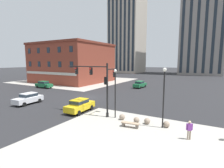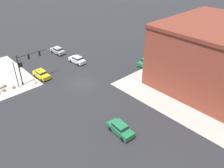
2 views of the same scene
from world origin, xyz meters
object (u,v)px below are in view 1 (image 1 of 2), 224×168
object	(u,v)px
bollard_sphere_curb_b	(136,120)
pedestrian_near_bench	(189,129)
bench_near_signal	(130,124)
car_main_southbound_far	(44,84)
traffic_signal_main	(100,81)
car_main_southbound_near	(28,98)
bollard_sphere_curb_d	(166,124)
car_cross_eastbound	(140,84)
bollard_sphere_curb_c	(147,121)
street_lamp_corner_near	(115,88)
bollard_sphere_curb_a	(122,117)
car_main_northbound_near	(80,105)
street_lamp_mid_sidewalk	(164,91)

from	to	relation	value
bollard_sphere_curb_b	pedestrian_near_bench	xyz separation A→B (m)	(5.28, -1.47, 0.62)
bench_near_signal	car_main_southbound_far	size ratio (longest dim) A/B	0.42
traffic_signal_main	car_main_southbound_near	world-z (taller)	traffic_signal_main
bollard_sphere_curb_d	car_main_southbound_near	distance (m)	20.59
bench_near_signal	car_cross_eastbound	distance (m)	26.05
bollard_sphere_curb_c	street_lamp_corner_near	distance (m)	5.03
bollard_sphere_curb_a	car_cross_eastbound	bearing A→B (deg)	106.06
bollard_sphere_curb_d	car_main_southbound_far	world-z (taller)	car_main_southbound_far
bench_near_signal	street_lamp_corner_near	distance (m)	4.56
street_lamp_corner_near	traffic_signal_main	bearing A→B (deg)	-179.45
bollard_sphere_curb_a	bollard_sphere_curb_b	size ratio (longest dim) A/B	1.00
street_lamp_corner_near	bench_near_signal	bearing A→B (deg)	-33.85
bollard_sphere_curb_b	pedestrian_near_bench	bearing A→B (deg)	-15.58
car_main_southbound_far	car_cross_eastbound	bearing A→B (deg)	30.84
bollard_sphere_curb_b	bench_near_signal	world-z (taller)	bollard_sphere_curb_b
traffic_signal_main	car_main_northbound_near	distance (m)	4.47
bollard_sphere_curb_c	bench_near_signal	xyz separation A→B (m)	(-1.17, -1.71, 0.01)
bollard_sphere_curb_a	bollard_sphere_curb_d	bearing A→B (deg)	1.99
bollard_sphere_curb_b	car_main_southbound_far	world-z (taller)	car_main_southbound_far
traffic_signal_main	bench_near_signal	world-z (taller)	traffic_signal_main
street_lamp_corner_near	car_cross_eastbound	size ratio (longest dim) A/B	1.25
pedestrian_near_bench	car_cross_eastbound	size ratio (longest dim) A/B	0.36
bench_near_signal	car_main_northbound_near	size ratio (longest dim) A/B	0.41
car_main_southbound_far	street_lamp_corner_near	bearing A→B (deg)	-22.47
car_main_southbound_far	car_cross_eastbound	distance (m)	23.65
bollard_sphere_curb_b	street_lamp_mid_sidewalk	distance (m)	4.33
street_lamp_corner_near	car_cross_eastbound	bearing A→B (deg)	103.85
traffic_signal_main	pedestrian_near_bench	size ratio (longest dim) A/B	3.87
street_lamp_corner_near	car_main_northbound_near	bearing A→B (deg)	-177.24
bench_near_signal	car_cross_eastbound	world-z (taller)	car_cross_eastbound
bollard_sphere_curb_c	car_main_northbound_near	world-z (taller)	car_main_northbound_near
bench_near_signal	pedestrian_near_bench	size ratio (longest dim) A/B	1.13
traffic_signal_main	pedestrian_near_bench	xyz separation A→B (m)	(10.16, -1.81, -3.26)
street_lamp_corner_near	car_main_southbound_far	distance (m)	28.19
traffic_signal_main	car_cross_eastbound	size ratio (longest dim) A/B	1.40
traffic_signal_main	bollard_sphere_curb_d	size ratio (longest dim) A/B	10.03
bollard_sphere_curb_c	car_main_northbound_near	distance (m)	9.01
pedestrian_near_bench	car_main_southbound_near	xyz separation A→B (m)	(-22.80, 0.85, -0.02)
bollard_sphere_curb_b	street_lamp_corner_near	size ratio (longest dim) A/B	0.11
car_main_northbound_near	car_main_southbound_near	bearing A→B (deg)	-175.61
traffic_signal_main	bench_near_signal	xyz separation A→B (m)	(4.79, -1.80, -3.87)
traffic_signal_main	bollard_sphere_curb_a	size ratio (longest dim) A/B	10.03
bollard_sphere_curb_b	pedestrian_near_bench	distance (m)	5.52
traffic_signal_main	bollard_sphere_curb_d	world-z (taller)	traffic_signal_main
bollard_sphere_curb_c	street_lamp_corner_near	bearing A→B (deg)	178.36
street_lamp_mid_sidewalk	street_lamp_corner_near	bearing A→B (deg)	176.57
bollard_sphere_curb_c	pedestrian_near_bench	xyz separation A→B (m)	(4.20, -1.72, 0.62)
bench_near_signal	bollard_sphere_curb_c	bearing A→B (deg)	55.47
car_main_southbound_far	traffic_signal_main	bearing A→B (deg)	-24.25
bollard_sphere_curb_c	bench_near_signal	size ratio (longest dim) A/B	0.34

